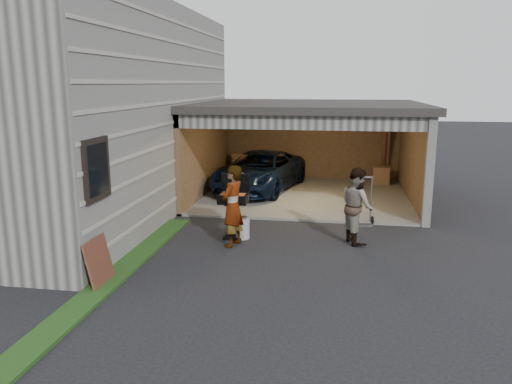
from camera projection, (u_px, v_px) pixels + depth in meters
ground at (244, 269)px, 9.54m from camera, size 80.00×80.00×0.00m
house at (57, 110)px, 13.76m from camera, size 7.00×11.00×5.50m
groundcover_strip at (110, 280)px, 8.92m from camera, size 0.50×8.00×0.06m
garage at (308, 136)px, 15.56m from camera, size 6.80×6.30×2.90m
minivan at (260, 173)px, 16.18m from camera, size 2.89×4.77×1.24m
woman at (233, 206)px, 10.72m from camera, size 0.61×0.75×1.78m
man at (357, 206)px, 10.96m from camera, size 0.89×0.99×1.68m
bbq_grill at (234, 201)px, 11.30m from camera, size 0.66×0.58×1.46m
propane_tank at (243, 229)px, 11.36m from camera, size 0.39×0.39×0.46m
plywood_panel at (99, 263)px, 8.67m from camera, size 0.21×0.77×0.85m
hand_truck at (364, 215)px, 12.47m from camera, size 0.52×0.41×1.23m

